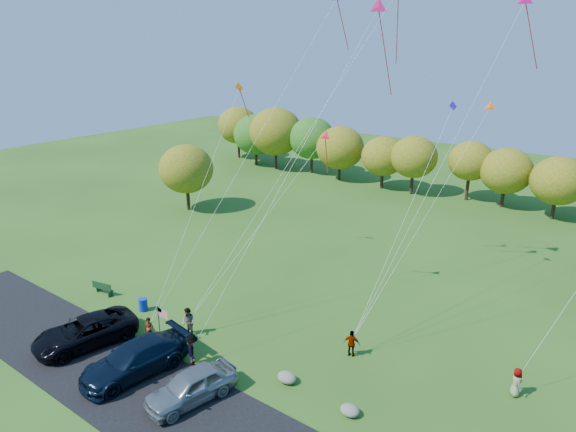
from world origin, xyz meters
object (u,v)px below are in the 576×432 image
at_px(flyer_b, 188,322).
at_px(trash_barrel, 143,305).
at_px(flyer_c, 192,350).
at_px(minivan_navy, 135,359).
at_px(minivan_dark, 85,332).
at_px(flyer_e, 516,382).
at_px(minivan_silver, 191,386).
at_px(park_bench, 103,288).
at_px(flyer_a, 149,330).
at_px(flyer_d, 352,344).

height_order(flyer_b, trash_barrel, flyer_b).
relative_size(flyer_b, flyer_c, 1.01).
xyz_separation_m(minivan_navy, trash_barrel, (-5.24, 4.64, -0.49)).
bearing_deg(minivan_navy, minivan_dark, -171.74).
height_order(minivan_navy, flyer_e, minivan_navy).
height_order(minivan_silver, park_bench, minivan_silver).
bearing_deg(minivan_navy, flyer_a, 136.17).
bearing_deg(flyer_c, flyer_a, 40.16).
distance_m(minivan_navy, minivan_silver, 4.03).
bearing_deg(minivan_dark, flyer_a, 54.20).
relative_size(flyer_d, flyer_e, 1.02).
height_order(flyer_c, park_bench, flyer_c).
bearing_deg(trash_barrel, flyer_b, -3.45).
distance_m(flyer_c, flyer_d, 8.93).
distance_m(flyer_a, park_bench, 7.78).
bearing_deg(flyer_d, minivan_silver, 42.94).
bearing_deg(park_bench, flyer_b, -12.68).
bearing_deg(flyer_a, flyer_d, 1.61).
distance_m(minivan_silver, park_bench, 14.04).
distance_m(minivan_dark, flyer_a, 3.69).
bearing_deg(flyer_b, flyer_d, 31.08).
distance_m(minivan_silver, flyer_d, 9.26).
bearing_deg(flyer_e, park_bench, 67.03).
distance_m(minivan_silver, trash_barrel, 10.23).
bearing_deg(flyer_c, minivan_navy, 93.52).
distance_m(flyer_a, flyer_d, 11.94).
height_order(minivan_silver, flyer_c, flyer_c).
bearing_deg(trash_barrel, minivan_silver, -25.11).
height_order(minivan_navy, park_bench, minivan_navy).
xyz_separation_m(minivan_dark, flyer_c, (6.49, 2.41, 0.03)).
distance_m(flyer_a, flyer_c, 3.70).
relative_size(minivan_silver, flyer_b, 2.60).
relative_size(flyer_b, park_bench, 1.11).
xyz_separation_m(minivan_navy, flyer_b, (-0.55, 4.36, -0.01)).
distance_m(minivan_dark, minivan_navy, 4.67).
relative_size(minivan_silver, flyer_d, 2.96).
bearing_deg(flyer_d, flyer_a, 11.65).
relative_size(minivan_silver, flyer_a, 2.95).
height_order(minivan_dark, flyer_e, minivan_dark).
bearing_deg(flyer_b, flyer_e, 25.93).
distance_m(flyer_e, park_bench, 26.92).
bearing_deg(minivan_silver, minivan_dark, -165.79).
distance_m(minivan_dark, trash_barrel, 4.66).
relative_size(minivan_dark, flyer_a, 3.65).
height_order(flyer_b, flyer_d, flyer_b).
relative_size(minivan_navy, flyer_e, 3.79).
height_order(flyer_c, trash_barrel, flyer_c).
distance_m(minivan_navy, park_bench, 10.40).
distance_m(flyer_d, trash_barrel, 14.23).
bearing_deg(park_bench, flyer_d, 0.32).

